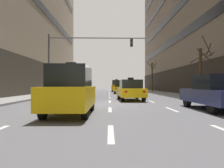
# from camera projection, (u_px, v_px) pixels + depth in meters

# --- Properties ---
(ground_plane) EXTENTS (120.00, 120.00, 0.00)m
(ground_plane) POSITION_uv_depth(u_px,v_px,m) (110.00, 104.00, 13.20)
(ground_plane) COLOR slate
(lane_stripe_l1_s3) EXTENTS (0.16, 2.00, 0.01)m
(lane_stripe_l1_s3) POSITION_uv_depth(u_px,v_px,m) (48.00, 110.00, 10.16)
(lane_stripe_l1_s3) COLOR silver
(lane_stripe_l1_s3) RESTS_ON ground
(lane_stripe_l1_s4) EXTENTS (0.16, 2.00, 0.01)m
(lane_stripe_l1_s4) POSITION_uv_depth(u_px,v_px,m) (68.00, 102.00, 15.16)
(lane_stripe_l1_s4) COLOR silver
(lane_stripe_l1_s4) RESTS_ON ground
(lane_stripe_l1_s5) EXTENTS (0.16, 2.00, 0.01)m
(lane_stripe_l1_s5) POSITION_uv_depth(u_px,v_px,m) (78.00, 97.00, 20.16)
(lane_stripe_l1_s5) COLOR silver
(lane_stripe_l1_s5) RESTS_ON ground
(lane_stripe_l1_s6) EXTENTS (0.16, 2.00, 0.01)m
(lane_stripe_l1_s6) POSITION_uv_depth(u_px,v_px,m) (84.00, 95.00, 25.16)
(lane_stripe_l1_s6) COLOR silver
(lane_stripe_l1_s6) RESTS_ON ground
(lane_stripe_l1_s7) EXTENTS (0.16, 2.00, 0.01)m
(lane_stripe_l1_s7) POSITION_uv_depth(u_px,v_px,m) (88.00, 93.00, 30.16)
(lane_stripe_l1_s7) COLOR silver
(lane_stripe_l1_s7) RESTS_ON ground
(lane_stripe_l1_s8) EXTENTS (0.16, 2.00, 0.01)m
(lane_stripe_l1_s8) POSITION_uv_depth(u_px,v_px,m) (91.00, 92.00, 35.16)
(lane_stripe_l1_s8) COLOR silver
(lane_stripe_l1_s8) RESTS_ON ground
(lane_stripe_l1_s9) EXTENTS (0.16, 2.00, 0.01)m
(lane_stripe_l1_s9) POSITION_uv_depth(u_px,v_px,m) (94.00, 91.00, 40.16)
(lane_stripe_l1_s9) COLOR silver
(lane_stripe_l1_s9) RESTS_ON ground
(lane_stripe_l1_s10) EXTENTS (0.16, 2.00, 0.01)m
(lane_stripe_l1_s10) POSITION_uv_depth(u_px,v_px,m) (95.00, 91.00, 45.16)
(lane_stripe_l1_s10) COLOR silver
(lane_stripe_l1_s10) RESTS_ON ground
(lane_stripe_l2_s2) EXTENTS (0.16, 2.00, 0.01)m
(lane_stripe_l2_s2) POSITION_uv_depth(u_px,v_px,m) (111.00, 133.00, 5.21)
(lane_stripe_l2_s2) COLOR silver
(lane_stripe_l2_s2) RESTS_ON ground
(lane_stripe_l2_s3) EXTENTS (0.16, 2.00, 0.01)m
(lane_stripe_l2_s3) POSITION_uv_depth(u_px,v_px,m) (110.00, 110.00, 10.20)
(lane_stripe_l2_s3) COLOR silver
(lane_stripe_l2_s3) RESTS_ON ground
(lane_stripe_l2_s4) EXTENTS (0.16, 2.00, 0.01)m
(lane_stripe_l2_s4) POSITION_uv_depth(u_px,v_px,m) (110.00, 101.00, 15.20)
(lane_stripe_l2_s4) COLOR silver
(lane_stripe_l2_s4) RESTS_ON ground
(lane_stripe_l2_s5) EXTENTS (0.16, 2.00, 0.01)m
(lane_stripe_l2_s5) POSITION_uv_depth(u_px,v_px,m) (110.00, 97.00, 20.20)
(lane_stripe_l2_s5) COLOR silver
(lane_stripe_l2_s5) RESTS_ON ground
(lane_stripe_l2_s6) EXTENTS (0.16, 2.00, 0.01)m
(lane_stripe_l2_s6) POSITION_uv_depth(u_px,v_px,m) (109.00, 95.00, 25.20)
(lane_stripe_l2_s6) COLOR silver
(lane_stripe_l2_s6) RESTS_ON ground
(lane_stripe_l2_s7) EXTENTS (0.16, 2.00, 0.01)m
(lane_stripe_l2_s7) POSITION_uv_depth(u_px,v_px,m) (109.00, 93.00, 30.20)
(lane_stripe_l2_s7) COLOR silver
(lane_stripe_l2_s7) RESTS_ON ground
(lane_stripe_l2_s8) EXTENTS (0.16, 2.00, 0.01)m
(lane_stripe_l2_s8) POSITION_uv_depth(u_px,v_px,m) (109.00, 92.00, 35.20)
(lane_stripe_l2_s8) COLOR silver
(lane_stripe_l2_s8) RESTS_ON ground
(lane_stripe_l2_s9) EXTENTS (0.16, 2.00, 0.01)m
(lane_stripe_l2_s9) POSITION_uv_depth(u_px,v_px,m) (109.00, 91.00, 40.20)
(lane_stripe_l2_s9) COLOR silver
(lane_stripe_l2_s9) RESTS_ON ground
(lane_stripe_l2_s10) EXTENTS (0.16, 2.00, 0.01)m
(lane_stripe_l2_s10) POSITION_uv_depth(u_px,v_px,m) (109.00, 91.00, 45.20)
(lane_stripe_l2_s10) COLOR silver
(lane_stripe_l2_s10) RESTS_ON ground
(lane_stripe_l3_s3) EXTENTS (0.16, 2.00, 0.01)m
(lane_stripe_l3_s3) POSITION_uv_depth(u_px,v_px,m) (172.00, 109.00, 10.25)
(lane_stripe_l3_s3) COLOR silver
(lane_stripe_l3_s3) RESTS_ON ground
(lane_stripe_l3_s4) EXTENTS (0.16, 2.00, 0.01)m
(lane_stripe_l3_s4) POSITION_uv_depth(u_px,v_px,m) (151.00, 101.00, 15.25)
(lane_stripe_l3_s4) COLOR silver
(lane_stripe_l3_s4) RESTS_ON ground
(lane_stripe_l3_s5) EXTENTS (0.16, 2.00, 0.01)m
(lane_stripe_l3_s5) POSITION_uv_depth(u_px,v_px,m) (141.00, 97.00, 20.25)
(lane_stripe_l3_s5) COLOR silver
(lane_stripe_l3_s5) RESTS_ON ground
(lane_stripe_l3_s6) EXTENTS (0.16, 2.00, 0.01)m
(lane_stripe_l3_s6) POSITION_uv_depth(u_px,v_px,m) (135.00, 95.00, 25.25)
(lane_stripe_l3_s6) COLOR silver
(lane_stripe_l3_s6) RESTS_ON ground
(lane_stripe_l3_s7) EXTENTS (0.16, 2.00, 0.01)m
(lane_stripe_l3_s7) POSITION_uv_depth(u_px,v_px,m) (130.00, 93.00, 30.25)
(lane_stripe_l3_s7) COLOR silver
(lane_stripe_l3_s7) RESTS_ON ground
(lane_stripe_l3_s8) EXTENTS (0.16, 2.00, 0.01)m
(lane_stripe_l3_s8) POSITION_uv_depth(u_px,v_px,m) (127.00, 92.00, 35.25)
(lane_stripe_l3_s8) COLOR silver
(lane_stripe_l3_s8) RESTS_ON ground
(lane_stripe_l3_s9) EXTENTS (0.16, 2.00, 0.01)m
(lane_stripe_l3_s9) POSITION_uv_depth(u_px,v_px,m) (125.00, 91.00, 40.25)
(lane_stripe_l3_s9) COLOR silver
(lane_stripe_l3_s9) RESTS_ON ground
(lane_stripe_l3_s10) EXTENTS (0.16, 2.00, 0.01)m
(lane_stripe_l3_s10) POSITION_uv_depth(u_px,v_px,m) (123.00, 91.00, 45.25)
(lane_stripe_l3_s10) COLOR silver
(lane_stripe_l3_s10) RESTS_ON ground
(taxi_driving_0) EXTENTS (2.09, 4.64, 2.40)m
(taxi_driving_0) POSITION_uv_depth(u_px,v_px,m) (117.00, 86.00, 39.57)
(taxi_driving_0) COLOR black
(taxi_driving_0) RESTS_ON ground
(taxi_driving_1) EXTENTS (1.79, 4.22, 2.21)m
(taxi_driving_1) POSITION_uv_depth(u_px,v_px,m) (71.00, 90.00, 8.58)
(taxi_driving_1) COLOR black
(taxi_driving_1) RESTS_ON ground
(taxi_driving_2) EXTENTS (1.86, 4.36, 1.81)m
(taxi_driving_2) POSITION_uv_depth(u_px,v_px,m) (74.00, 88.00, 27.25)
(taxi_driving_2) COLOR black
(taxi_driving_2) RESTS_ON ground
(taxi_driving_3) EXTENTS (1.98, 4.62, 1.91)m
(taxi_driving_3) POSITION_uv_depth(u_px,v_px,m) (120.00, 88.00, 30.09)
(taxi_driving_3) COLOR black
(taxi_driving_3) RESTS_ON ground
(taxi_driving_4) EXTENTS (2.06, 4.53, 1.85)m
(taxi_driving_4) POSITION_uv_depth(u_px,v_px,m) (130.00, 90.00, 16.46)
(taxi_driving_4) COLOR black
(taxi_driving_4) RESTS_ON ground
(car_parked_1) EXTENTS (1.98, 4.68, 1.75)m
(car_parked_1) POSITION_uv_depth(u_px,v_px,m) (215.00, 93.00, 10.00)
(car_parked_1) COLOR black
(car_parked_1) RESTS_ON ground
(traffic_signal_0) EXTENTS (10.81, 0.35, 6.72)m
(traffic_signal_0) POSITION_uv_depth(u_px,v_px,m) (79.00, 52.00, 22.20)
(traffic_signal_0) COLOR #4C4C51
(traffic_signal_0) RESTS_ON sidewalk_left
(street_tree_0) EXTENTS (1.93, 1.92, 5.53)m
(street_tree_0) POSITION_uv_depth(u_px,v_px,m) (152.00, 75.00, 35.65)
(street_tree_0) COLOR #4C3823
(street_tree_0) RESTS_ON sidewalk_right
(street_tree_1) EXTENTS (1.94, 2.17, 5.04)m
(street_tree_1) POSITION_uv_depth(u_px,v_px,m) (201.00, 71.00, 16.78)
(street_tree_1) COLOR #4C3823
(street_tree_1) RESTS_ON sidewalk_right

